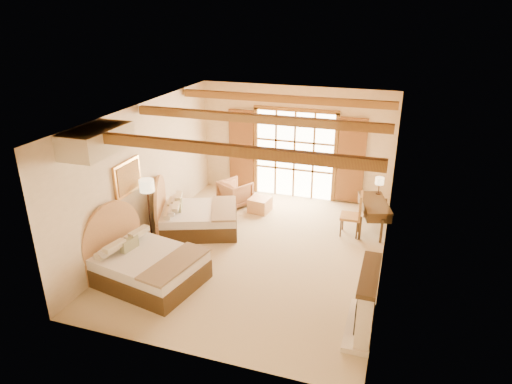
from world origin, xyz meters
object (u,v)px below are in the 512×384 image
at_px(bed_near, 142,263).
at_px(armchair, 235,193).
at_px(nightstand, 135,246).
at_px(desk, 373,215).
at_px(bed_far, 193,216).

relative_size(bed_near, armchair, 2.98).
xyz_separation_m(bed_near, armchair, (0.45, 4.15, -0.05)).
height_order(nightstand, armchair, armchair).
bearing_deg(bed_near, desk, 53.01).
distance_m(nightstand, armchair, 3.55).
distance_m(bed_far, desk, 4.48).
bearing_deg(bed_near, bed_far, 101.44).
distance_m(nightstand, desk, 5.76).
bearing_deg(bed_far, desk, -2.65).
xyz_separation_m(armchair, desk, (3.79, -0.35, 0.05)).
xyz_separation_m(bed_near, bed_far, (-0.01, 2.39, -0.02)).
bearing_deg(desk, nightstand, -164.12).
bearing_deg(bed_near, armchair, 95.01).
distance_m(bed_near, bed_far, 2.39).
relative_size(nightstand, desk, 0.36).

